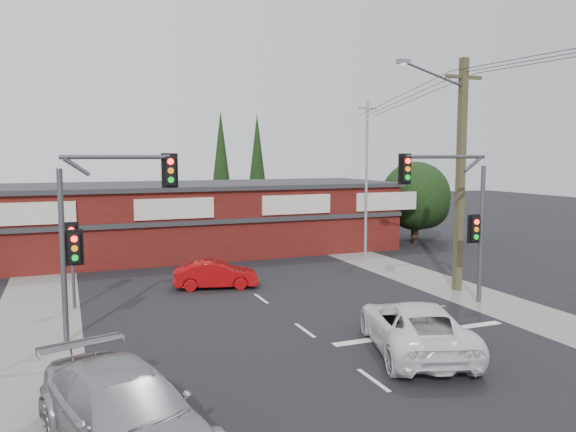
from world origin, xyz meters
name	(u,v)px	position (x,y,z in m)	size (l,w,h in m)	color
ground	(307,332)	(0.00, 0.00, 0.00)	(120.00, 120.00, 0.00)	black
road_strip	(259,297)	(0.00, 5.00, 0.01)	(14.00, 70.00, 0.01)	black
verge_left	(37,319)	(-8.50, 5.00, 0.01)	(3.00, 70.00, 0.02)	gray
verge_right	(429,281)	(8.50, 5.00, 0.01)	(3.00, 70.00, 0.02)	gray
stop_line	(421,333)	(3.50, -1.50, 0.01)	(6.50, 0.35, 0.01)	silver
white_suv	(415,327)	(2.28, -2.88, 0.77)	(2.55, 5.52, 1.53)	white
silver_suv	(125,413)	(-6.42, -5.67, 0.82)	(2.31, 5.68, 1.65)	#9EA1A4
red_sedan	(216,275)	(-1.25, 7.33, 0.61)	(1.29, 3.70, 1.22)	#A20A0C
lane_dashes	(261,299)	(0.00, 4.75, 0.01)	(0.12, 47.10, 0.01)	silver
shop_building	(180,218)	(-0.99, 16.99, 2.13)	(27.30, 8.40, 4.22)	#4B110F
tree_cluster	(414,200)	(14.69, 15.44, 2.90)	(5.90, 5.10, 5.50)	#2D2116
conifer_near	(221,161)	(3.50, 24.00, 5.48)	(1.80, 1.80, 9.25)	#2D2116
conifer_far	(257,161)	(7.00, 26.00, 5.48)	(1.80, 1.80, 9.25)	#2D2116
traffic_mast_left	(98,218)	(-6.43, 2.00, 3.93)	(3.77, 0.27, 5.97)	#47494C
traffic_mast_right	(459,206)	(6.86, 1.00, 3.95)	(3.96, 0.27, 5.97)	#47494C
pedestal_signal	(72,247)	(-7.20, 6.01, 2.41)	(0.55, 0.27, 3.38)	#47494C
utility_pole	(458,167)	(8.36, 2.99, 5.40)	(4.38, 0.59, 10.00)	brown
steel_pole	(366,176)	(9.00, 12.00, 4.70)	(1.20, 0.16, 9.00)	gray
power_lines	(571,61)	(8.47, -2.47, 9.04)	(2.01, 29.00, 1.22)	black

